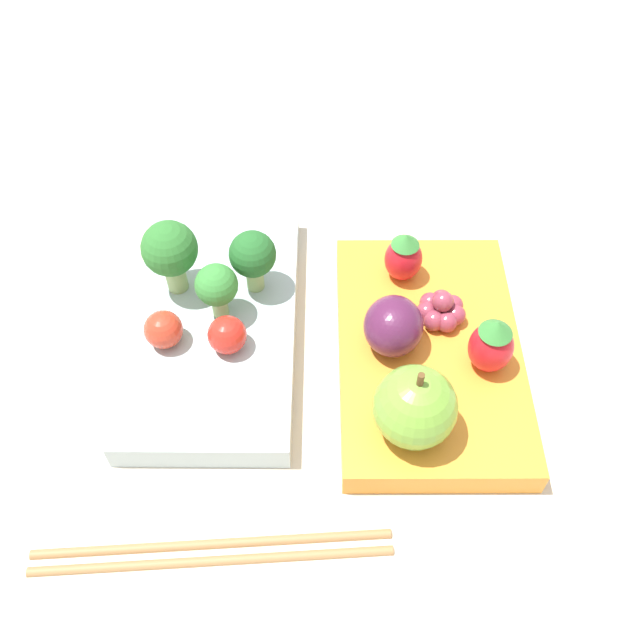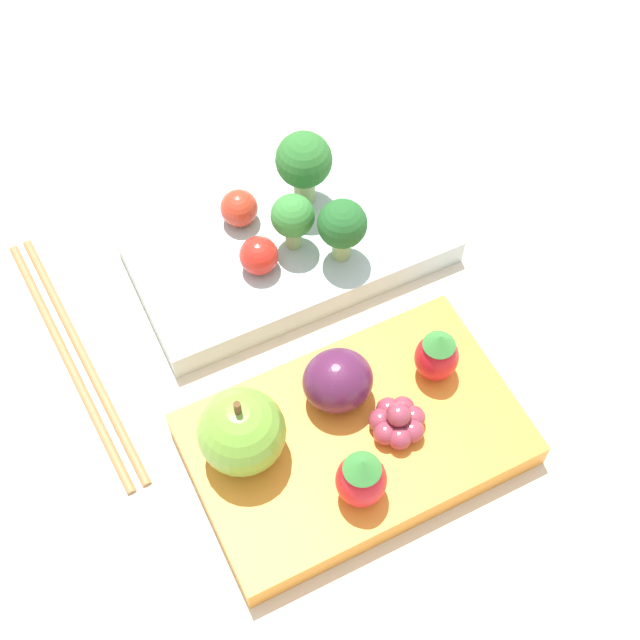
{
  "view_description": "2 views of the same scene",
  "coord_description": "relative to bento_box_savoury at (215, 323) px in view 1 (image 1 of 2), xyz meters",
  "views": [
    {
      "loc": [
        -0.28,
        -0.05,
        0.41
      ],
      "look_at": [
        0.01,
        -0.0,
        0.03
      ],
      "focal_mm": 40.0,
      "sensor_mm": 36.0,
      "label": 1
    },
    {
      "loc": [
        -0.08,
        -0.29,
        0.5
      ],
      "look_at": [
        0.01,
        -0.0,
        0.03
      ],
      "focal_mm": 50.0,
      "sensor_mm": 36.0,
      "label": 2
    }
  ],
  "objects": [
    {
      "name": "ground_plane",
      "position": [
        -0.01,
        -0.07,
        -0.01
      ],
      "size": [
        4.0,
        4.0,
        0.0
      ],
      "primitive_type": "plane",
      "color": "beige"
    },
    {
      "name": "bento_box_savoury",
      "position": [
        0.0,
        0.0,
        0.0
      ],
      "size": [
        0.23,
        0.14,
        0.02
      ],
      "color": "silver",
      "rests_on": "ground_plane"
    },
    {
      "name": "bento_box_fruit",
      "position": [
        -0.0,
        -0.15,
        0.0
      ],
      "size": [
        0.21,
        0.15,
        0.02
      ],
      "color": "orange",
      "rests_on": "ground_plane"
    },
    {
      "name": "broccoli_floret_0",
      "position": [
        0.03,
        -0.02,
        0.04
      ],
      "size": [
        0.03,
        0.03,
        0.05
      ],
      "color": "#93B770",
      "rests_on": "bento_box_savoury"
    },
    {
      "name": "broccoli_floret_1",
      "position": [
        0.02,
        0.03,
        0.05
      ],
      "size": [
        0.04,
        0.04,
        0.06
      ],
      "color": "#93B770",
      "rests_on": "bento_box_savoury"
    },
    {
      "name": "broccoli_floret_2",
      "position": [
        0.0,
        -0.01,
        0.04
      ],
      "size": [
        0.03,
        0.03,
        0.04
      ],
      "color": "#93B770",
      "rests_on": "bento_box_savoury"
    },
    {
      "name": "cherry_tomato_0",
      "position": [
        -0.03,
        -0.02,
        0.02
      ],
      "size": [
        0.03,
        0.03,
        0.03
      ],
      "color": "red",
      "rests_on": "bento_box_savoury"
    },
    {
      "name": "cherry_tomato_1",
      "position": [
        -0.03,
        0.03,
        0.02
      ],
      "size": [
        0.03,
        0.03,
        0.03
      ],
      "color": "red",
      "rests_on": "bento_box_savoury"
    },
    {
      "name": "apple",
      "position": [
        -0.07,
        -0.14,
        0.04
      ],
      "size": [
        0.05,
        0.05,
        0.06
      ],
      "color": "#70A838",
      "rests_on": "bento_box_fruit"
    },
    {
      "name": "strawberry_0",
      "position": [
        0.06,
        -0.13,
        0.03
      ],
      "size": [
        0.03,
        0.03,
        0.04
      ],
      "color": "red",
      "rests_on": "bento_box_fruit"
    },
    {
      "name": "strawberry_1",
      "position": [
        -0.01,
        -0.19,
        0.03
      ],
      "size": [
        0.03,
        0.03,
        0.04
      ],
      "color": "red",
      "rests_on": "bento_box_fruit"
    },
    {
      "name": "plum",
      "position": [
        -0.01,
        -0.12,
        0.03
      ],
      "size": [
        0.04,
        0.04,
        0.04
      ],
      "color": "#511E42",
      "rests_on": "bento_box_fruit"
    },
    {
      "name": "grape_cluster",
      "position": [
        0.02,
        -0.16,
        0.02
      ],
      "size": [
        0.03,
        0.03,
        0.02
      ],
      "color": "#93384C",
      "rests_on": "bento_box_fruit"
    },
    {
      "name": "chopsticks_pair",
      "position": [
        -0.16,
        -0.03,
        -0.01
      ],
      "size": [
        0.06,
        0.21,
        0.01
      ],
      "color": "#A37547",
      "rests_on": "ground_plane"
    }
  ]
}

